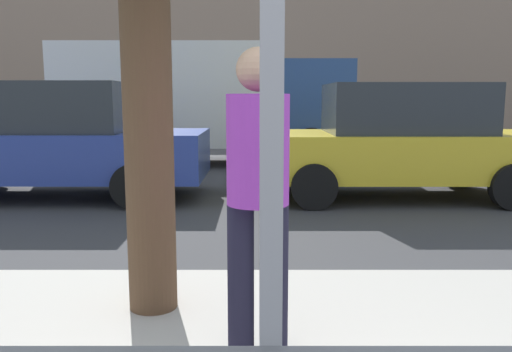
# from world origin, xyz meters

# --- Properties ---
(ground_plane) EXTENTS (60.00, 60.00, 0.00)m
(ground_plane) POSITION_xyz_m (0.00, 8.00, 0.00)
(ground_plane) COLOR #38383A
(building_facade_far) EXTENTS (28.00, 1.20, 5.85)m
(building_facade_far) POSITION_xyz_m (0.00, 20.25, 2.93)
(building_facade_far) COLOR gray
(building_facade_far) RESTS_ON ground
(parked_car_blue) EXTENTS (4.67, 1.98, 1.76)m
(parked_car_blue) POSITION_xyz_m (-3.17, 6.86, 0.89)
(parked_car_blue) COLOR #283D93
(parked_car_blue) RESTS_ON ground
(parked_car_yellow) EXTENTS (4.40, 2.01, 1.74)m
(parked_car_yellow) POSITION_xyz_m (2.15, 6.86, 0.88)
(parked_car_yellow) COLOR gold
(parked_car_yellow) RESTS_ON ground
(box_truck) EXTENTS (6.57, 2.44, 2.71)m
(box_truck) POSITION_xyz_m (-1.28, 11.08, 1.51)
(box_truck) COLOR silver
(box_truck) RESTS_ON ground
(pedestrian) EXTENTS (0.32, 0.32, 1.63)m
(pedestrian) POSITION_xyz_m (-0.02, 1.58, 1.08)
(pedestrian) COLOR #1F1D31
(pedestrian) RESTS_ON sidewalk_strip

